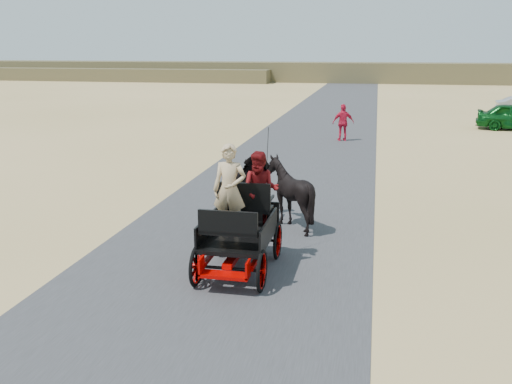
% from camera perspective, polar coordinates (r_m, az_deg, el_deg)
% --- Properties ---
extents(ground, '(140.00, 140.00, 0.00)m').
position_cam_1_polar(ground, '(12.66, -2.09, -5.60)').
color(ground, tan).
extents(road, '(6.00, 140.00, 0.01)m').
position_cam_1_polar(road, '(12.66, -2.09, -5.57)').
color(road, '#38383A').
rests_on(road, ground).
extents(ridge_far, '(140.00, 6.00, 2.40)m').
position_cam_1_polar(ridge_far, '(73.67, 9.77, 11.70)').
color(ridge_far, brown).
rests_on(ridge_far, ground).
extents(ridge_near, '(40.00, 4.00, 1.60)m').
position_cam_1_polar(ridge_near, '(77.02, -13.75, 11.31)').
color(ridge_near, brown).
rests_on(ridge_near, ground).
extents(carriage, '(1.30, 2.40, 0.72)m').
position_cam_1_polar(carriage, '(11.34, -1.67, -6.08)').
color(carriage, black).
rests_on(carriage, ground).
extents(horse_left, '(0.91, 2.01, 1.70)m').
position_cam_1_polar(horse_left, '(14.11, -1.02, 0.11)').
color(horse_left, black).
rests_on(horse_left, ground).
extents(horse_right, '(1.37, 1.54, 1.70)m').
position_cam_1_polar(horse_right, '(13.91, 3.40, -0.12)').
color(horse_right, black).
rests_on(horse_right, ground).
extents(driver_man, '(0.66, 0.43, 1.80)m').
position_cam_1_polar(driver_man, '(11.06, -2.66, 0.22)').
color(driver_man, tan).
rests_on(driver_man, carriage).
extents(passenger_woman, '(0.77, 0.60, 1.58)m').
position_cam_1_polar(passenger_woman, '(11.50, 0.44, 0.20)').
color(passenger_woman, '#660C0F').
rests_on(passenger_woman, carriage).
extents(pedestrian, '(1.09, 0.69, 1.73)m').
position_cam_1_polar(pedestrian, '(27.20, 8.71, 6.88)').
color(pedestrian, red).
rests_on(pedestrian, ground).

